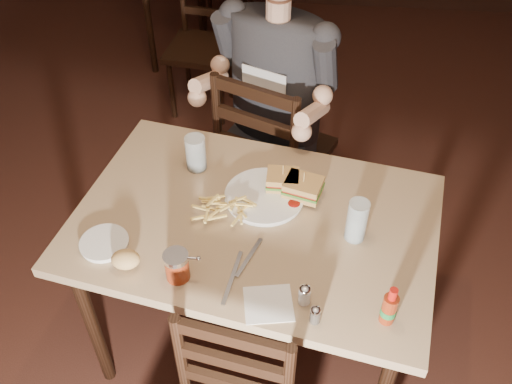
# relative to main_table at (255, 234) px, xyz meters

# --- Properties ---
(room_shell) EXTENTS (7.00, 7.00, 7.00)m
(room_shell) POSITION_rel_main_table_xyz_m (-0.17, -0.24, 0.71)
(room_shell) COLOR black
(room_shell) RESTS_ON ground
(main_table) EXTENTS (1.36, 1.03, 0.77)m
(main_table) POSITION_rel_main_table_xyz_m (0.00, 0.00, 0.00)
(main_table) COLOR tan
(main_table) RESTS_ON ground
(chair_far) EXTENTS (0.60, 0.62, 0.96)m
(chair_far) POSITION_rel_main_table_xyz_m (0.03, 0.70, -0.21)
(chair_far) COLOR black
(chair_far) RESTS_ON ground
(bg_chair_near) EXTENTS (0.44, 0.47, 0.84)m
(bg_chair_near) POSITION_rel_main_table_xyz_m (-0.50, 1.71, -0.27)
(bg_chair_near) COLOR black
(bg_chair_near) RESTS_ON ground
(diner) EXTENTS (0.67, 0.61, 0.94)m
(diner) POSITION_rel_main_table_xyz_m (0.01, 0.66, 0.28)
(diner) COLOR #28292D
(diner) RESTS_ON chair_far
(dinner_plate) EXTENTS (0.32, 0.32, 0.02)m
(dinner_plate) POSITION_rel_main_table_xyz_m (0.03, 0.10, 0.09)
(dinner_plate) COLOR white
(dinner_plate) RESTS_ON main_table
(sandwich_left) EXTENTS (0.11, 0.09, 0.10)m
(sandwich_left) POSITION_rel_main_table_xyz_m (0.08, 0.15, 0.14)
(sandwich_left) COLOR tan
(sandwich_left) RESTS_ON dinner_plate
(sandwich_right) EXTENTS (0.15, 0.13, 0.11)m
(sandwich_right) POSITION_rel_main_table_xyz_m (0.16, 0.12, 0.15)
(sandwich_right) COLOR tan
(sandwich_right) RESTS_ON dinner_plate
(fries_pile) EXTENTS (0.26, 0.21, 0.04)m
(fries_pile) POSITION_rel_main_table_xyz_m (-0.10, 0.01, 0.11)
(fries_pile) COLOR #EDCC6B
(fries_pile) RESTS_ON dinner_plate
(ketchup_dollop) EXTENTS (0.05, 0.05, 0.01)m
(ketchup_dollop) POSITION_rel_main_table_xyz_m (0.13, 0.07, 0.10)
(ketchup_dollop) COLOR maroon
(ketchup_dollop) RESTS_ON dinner_plate
(glass_left) EXTENTS (0.09, 0.09, 0.14)m
(glass_left) POSITION_rel_main_table_xyz_m (-0.24, 0.24, 0.15)
(glass_left) COLOR silver
(glass_left) RESTS_ON main_table
(glass_right) EXTENTS (0.08, 0.08, 0.16)m
(glass_right) POSITION_rel_main_table_xyz_m (0.34, -0.05, 0.16)
(glass_right) COLOR silver
(glass_right) RESTS_ON main_table
(hot_sauce) EXTENTS (0.05, 0.05, 0.14)m
(hot_sauce) POSITION_rel_main_table_xyz_m (0.42, -0.36, 0.15)
(hot_sauce) COLOR maroon
(hot_sauce) RESTS_ON main_table
(salt_shaker) EXTENTS (0.04, 0.04, 0.07)m
(salt_shaker) POSITION_rel_main_table_xyz_m (0.18, -0.32, 0.11)
(salt_shaker) COLOR white
(salt_shaker) RESTS_ON main_table
(pepper_shaker) EXTENTS (0.04, 0.04, 0.06)m
(pepper_shaker) POSITION_rel_main_table_xyz_m (0.21, -0.39, 0.11)
(pepper_shaker) COLOR #38332D
(pepper_shaker) RESTS_ON main_table
(syrup_dispenser) EXTENTS (0.09, 0.09, 0.10)m
(syrup_dispenser) POSITION_rel_main_table_xyz_m (-0.21, -0.27, 0.13)
(syrup_dispenser) COLOR maroon
(syrup_dispenser) RESTS_ON main_table
(napkin) EXTENTS (0.17, 0.16, 0.00)m
(napkin) POSITION_rel_main_table_xyz_m (0.08, -0.34, 0.08)
(napkin) COLOR white
(napkin) RESTS_ON main_table
(knife) EXTENTS (0.04, 0.21, 0.01)m
(knife) POSITION_rel_main_table_xyz_m (-0.04, -0.26, 0.08)
(knife) COLOR silver
(knife) RESTS_ON napkin
(fork) EXTENTS (0.07, 0.17, 0.01)m
(fork) POSITION_rel_main_table_xyz_m (0.00, -0.17, 0.09)
(fork) COLOR silver
(fork) RESTS_ON napkin
(side_plate) EXTENTS (0.18, 0.18, 0.01)m
(side_plate) POSITION_rel_main_table_xyz_m (-0.48, -0.16, 0.09)
(side_plate) COLOR white
(side_plate) RESTS_ON main_table
(bread_roll) EXTENTS (0.10, 0.09, 0.05)m
(bread_roll) POSITION_rel_main_table_xyz_m (-0.38, -0.25, 0.12)
(bread_roll) COLOR tan
(bread_roll) RESTS_ON side_plate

